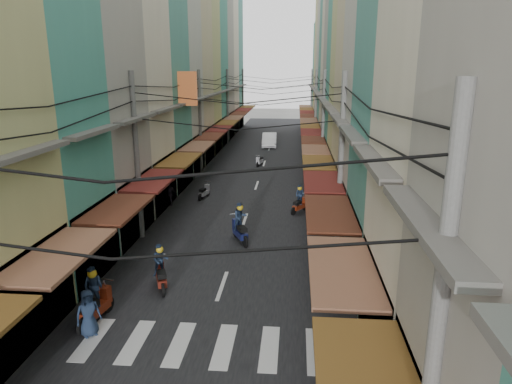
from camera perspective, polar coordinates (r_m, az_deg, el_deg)
The scene contains 15 objects.
ground at distance 20.17m, azimuth -3.34°, elevation -9.09°, with size 160.00×160.00×0.00m, color slate.
road at distance 39.17m, azimuth 0.83°, elevation 3.00°, with size 10.00×80.00×0.02m, color black.
sidewalk_left at distance 40.15m, azimuth -8.48°, elevation 3.17°, with size 3.00×80.00×0.06m, color gray.
sidewalk_right at distance 39.25m, azimuth 10.35°, elevation 2.81°, with size 3.00×80.00×0.06m, color gray.
crosswalk at distance 14.98m, azimuth -6.79°, elevation -18.42°, with size 7.55×2.40×0.01m.
building_row_left at distance 36.37m, azimuth -12.67°, elevation 17.20°, with size 7.80×67.67×23.70m.
building_row_right at distance 35.03m, azimuth 14.05°, elevation 16.61°, with size 7.80×68.98×22.59m.
utility_poles at distance 33.35m, azimuth 0.24°, elevation 12.28°, with size 10.20×66.13×8.20m.
white_car at distance 50.26m, azimuth 1.68°, elevation 5.71°, with size 5.13×2.01×1.81m, color silver.
bicycle at distance 18.95m, azimuth 13.36°, elevation -11.19°, with size 0.56×1.50×1.03m, color black.
moving_scooters at distance 22.97m, azimuth -4.06°, elevation -4.52°, with size 8.06×27.78×2.00m.
parked_scooters at distance 15.64m, azimuth 9.26°, elevation -15.00°, with size 13.09×12.77×1.01m.
pedestrians at distance 22.71m, azimuth -13.09°, elevation -3.98°, with size 13.98×15.12×2.05m.
market_umbrella at distance 15.54m, azimuth 17.08°, elevation -8.08°, with size 2.51×2.51×2.64m.
traffic_sign at distance 19.24m, azimuth 11.23°, elevation -4.61°, with size 0.10×0.57×2.60m.
Camera 1 is at (2.74, -18.18, 8.30)m, focal length 32.00 mm.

